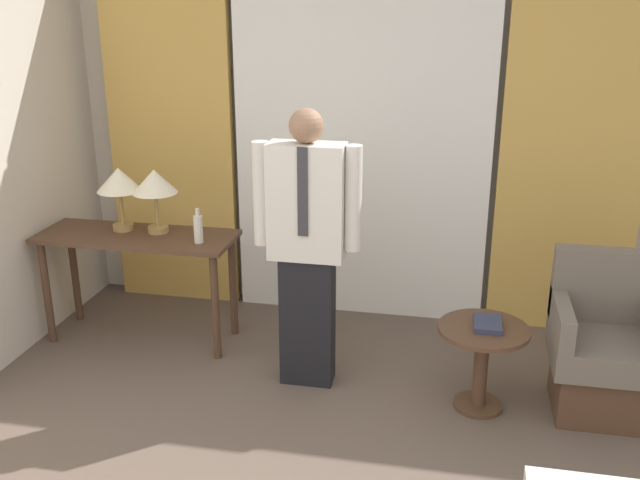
{
  "coord_description": "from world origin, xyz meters",
  "views": [
    {
      "loc": [
        0.66,
        -1.93,
        2.2
      ],
      "look_at": [
        -0.04,
        1.59,
        0.95
      ],
      "focal_mm": 40.0,
      "sensor_mm": 36.0,
      "label": 1
    }
  ],
  "objects_px": {
    "table_lamp_right": "(155,184)",
    "desk": "(138,252)",
    "side_table": "(482,353)",
    "table_lamp_left": "(119,182)",
    "book": "(488,324)",
    "bottle_near_edge": "(198,229)",
    "person": "(307,241)",
    "armchair": "(602,353)"
  },
  "relations": [
    {
      "from": "table_lamp_right",
      "to": "desk",
      "type": "bearing_deg",
      "value": -149.42
    },
    {
      "from": "side_table",
      "to": "table_lamp_left",
      "type": "bearing_deg",
      "value": 167.77
    },
    {
      "from": "desk",
      "to": "book",
      "type": "height_order",
      "value": "desk"
    },
    {
      "from": "side_table",
      "to": "book",
      "type": "relative_size",
      "value": 2.32
    },
    {
      "from": "table_lamp_right",
      "to": "bottle_near_edge",
      "type": "distance_m",
      "value": 0.42
    },
    {
      "from": "table_lamp_right",
      "to": "bottle_near_edge",
      "type": "height_order",
      "value": "table_lamp_right"
    },
    {
      "from": "table_lamp_left",
      "to": "side_table",
      "type": "height_order",
      "value": "table_lamp_left"
    },
    {
      "from": "person",
      "to": "side_table",
      "type": "distance_m",
      "value": 1.14
    },
    {
      "from": "table_lamp_right",
      "to": "person",
      "type": "relative_size",
      "value": 0.25
    },
    {
      "from": "desk",
      "to": "table_lamp_right",
      "type": "relative_size",
      "value": 3.07
    },
    {
      "from": "table_lamp_left",
      "to": "side_table",
      "type": "relative_size",
      "value": 0.84
    },
    {
      "from": "table_lamp_right",
      "to": "person",
      "type": "xyz_separation_m",
      "value": [
        1.07,
        -0.4,
        -0.17
      ]
    },
    {
      "from": "side_table",
      "to": "book",
      "type": "height_order",
      "value": "book"
    },
    {
      "from": "person",
      "to": "armchair",
      "type": "height_order",
      "value": "person"
    },
    {
      "from": "armchair",
      "to": "book",
      "type": "distance_m",
      "value": 0.65
    },
    {
      "from": "bottle_near_edge",
      "to": "book",
      "type": "height_order",
      "value": "bottle_near_edge"
    },
    {
      "from": "table_lamp_left",
      "to": "person",
      "type": "bearing_deg",
      "value": -16.93
    },
    {
      "from": "armchair",
      "to": "table_lamp_left",
      "type": "bearing_deg",
      "value": 172.6
    },
    {
      "from": "desk",
      "to": "book",
      "type": "xyz_separation_m",
      "value": [
        2.21,
        -0.41,
        -0.11
      ]
    },
    {
      "from": "armchair",
      "to": "book",
      "type": "xyz_separation_m",
      "value": [
        -0.62,
        -0.1,
        0.16
      ]
    },
    {
      "from": "bottle_near_edge",
      "to": "person",
      "type": "bearing_deg",
      "value": -19.3
    },
    {
      "from": "armchair",
      "to": "side_table",
      "type": "bearing_deg",
      "value": -169.57
    },
    {
      "from": "desk",
      "to": "table_lamp_left",
      "type": "xyz_separation_m",
      "value": [
        -0.12,
        0.07,
        0.44
      ]
    },
    {
      "from": "person",
      "to": "bottle_near_edge",
      "type": "bearing_deg",
      "value": 160.7
    },
    {
      "from": "person",
      "to": "book",
      "type": "height_order",
      "value": "person"
    },
    {
      "from": "armchair",
      "to": "person",
      "type": "bearing_deg",
      "value": -179.4
    },
    {
      "from": "table_lamp_left",
      "to": "side_table",
      "type": "bearing_deg",
      "value": -12.23
    },
    {
      "from": "table_lamp_left",
      "to": "person",
      "type": "relative_size",
      "value": 0.25
    },
    {
      "from": "desk",
      "to": "armchair",
      "type": "xyz_separation_m",
      "value": [
        2.83,
        -0.31,
        -0.27
      ]
    },
    {
      "from": "bottle_near_edge",
      "to": "book",
      "type": "xyz_separation_m",
      "value": [
        1.76,
        -0.34,
        -0.32
      ]
    },
    {
      "from": "person",
      "to": "book",
      "type": "bearing_deg",
      "value": -4.72
    },
    {
      "from": "table_lamp_left",
      "to": "book",
      "type": "bearing_deg",
      "value": -11.73
    },
    {
      "from": "table_lamp_right",
      "to": "armchair",
      "type": "distance_m",
      "value": 2.83
    },
    {
      "from": "bottle_near_edge",
      "to": "desk",
      "type": "bearing_deg",
      "value": 171.38
    },
    {
      "from": "desk",
      "to": "bottle_near_edge",
      "type": "height_order",
      "value": "bottle_near_edge"
    },
    {
      "from": "person",
      "to": "armchair",
      "type": "distance_m",
      "value": 1.72
    },
    {
      "from": "person",
      "to": "armchair",
      "type": "bearing_deg",
      "value": 0.6
    },
    {
      "from": "desk",
      "to": "table_lamp_left",
      "type": "distance_m",
      "value": 0.46
    },
    {
      "from": "table_lamp_left",
      "to": "table_lamp_right",
      "type": "xyz_separation_m",
      "value": [
        0.24,
        0.0,
        0.0
      ]
    },
    {
      "from": "bottle_near_edge",
      "to": "book",
      "type": "distance_m",
      "value": 1.82
    },
    {
      "from": "table_lamp_left",
      "to": "table_lamp_right",
      "type": "relative_size",
      "value": 1.0
    },
    {
      "from": "table_lamp_left",
      "to": "side_table",
      "type": "distance_m",
      "value": 2.47
    }
  ]
}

